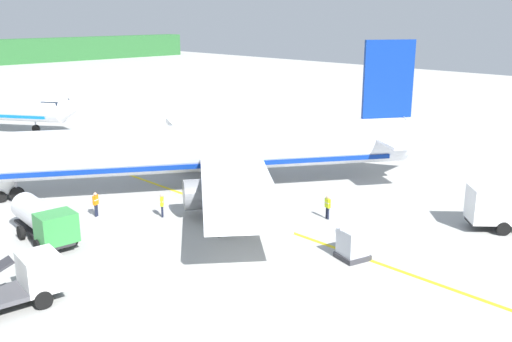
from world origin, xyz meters
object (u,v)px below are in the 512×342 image
Objects in this scene: service_truck_fuel at (511,207)px; cargo_container_mid at (352,244)px; service_truck_catering at (43,220)px; airliner_foreground at (200,149)px; cargo_container_near at (225,218)px; crew_loader_left at (162,204)px; crew_marshaller at (96,202)px; service_truck_baggage at (22,282)px; crew_loader_right at (328,205)px.

service_truck_fuel reaches higher than cargo_container_mid.
service_truck_catering is (-23.10, 19.91, -0.20)m from service_truck_fuel.
cargo_container_near is at bearing -119.80° from airliner_foreground.
airliner_foreground is at bearing 27.32° from crew_loader_left.
service_truck_fuel is 28.46m from crew_marshaller.
service_truck_catering is at bearing -173.80° from airliner_foreground.
service_truck_baggage is at bearing -135.24° from crew_marshaller.
service_truck_baggage reaches higher than cargo_container_mid.
airliner_foreground is 5.90× the size of service_truck_baggage.
service_truck_catering is at bearing 168.25° from crew_loader_left.
crew_loader_right is at bearing -46.41° from crew_loader_left.
cargo_container_mid is at bearing -52.72° from service_truck_catering.
cargo_container_mid is at bearing -74.28° from cargo_container_near.
service_truck_catering reaches higher than cargo_container_mid.
service_truck_baggage is 8.52m from service_truck_catering.
crew_loader_left is (-3.80, 13.75, 0.08)m from cargo_container_mid.
service_truck_catering is 11.53m from cargo_container_near.
service_truck_fuel reaches higher than service_truck_catering.
service_truck_baggage is (-18.52, -8.79, -2.20)m from airliner_foreground.
crew_marshaller is at bearing 20.55° from service_truck_catering.
cargo_container_near is (-13.80, 13.11, -0.70)m from service_truck_fuel.
airliner_foreground is 7.32m from crew_loader_left.
airliner_foreground is 20.62m from service_truck_baggage.
service_truck_baggage is 18.10m from cargo_container_mid.
airliner_foreground is 9.72m from crew_marshaller.
crew_marshaller is 1.04× the size of crew_loader_right.
airliner_foreground reaches higher than crew_loader_left.
service_truck_catering reaches higher than crew_loader_right.
cargo_container_mid reaches higher than crew_marshaller.
service_truck_catering is 8.10m from crew_loader_left.
service_truck_fuel is 23.75m from crew_loader_left.
airliner_foreground is at bearing 99.34° from crew_loader_right.
service_truck_fuel is at bearing -50.26° from crew_loader_left.
cargo_container_mid reaches higher than crew_loader_right.
cargo_container_near is (13.75, 0.47, -0.29)m from service_truck_baggage.
cargo_container_mid is (16.17, -8.13, -0.27)m from service_truck_baggage.
airliner_foreground reaches higher than crew_marshaller.
cargo_container_mid is at bearing -26.69° from service_truck_baggage.
service_truck_fuel is 0.90× the size of service_truck_baggage.
service_truck_fuel reaches higher than service_truck_baggage.
crew_loader_right is (-7.12, 9.79, -0.58)m from service_truck_fuel.
service_truck_baggage is 3.71× the size of crew_loader_left.
crew_marshaller is (4.63, 1.73, -0.34)m from service_truck_catering.
crew_loader_left is at bearing 133.59° from crew_loader_right.
service_truck_fuel is at bearing -49.52° from crew_marshaller.
cargo_container_mid is (11.72, -15.40, -0.48)m from service_truck_catering.
service_truck_baggage is 13.76m from cargo_container_near.
service_truck_catering is (-14.06, -1.53, -1.99)m from airliner_foreground.
airliner_foreground reaches higher than cargo_container_mid.
cargo_container_mid is at bearing -97.89° from airliner_foreground.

